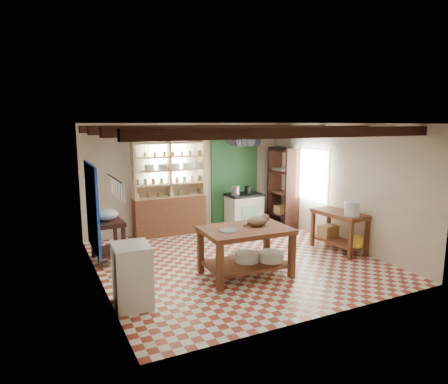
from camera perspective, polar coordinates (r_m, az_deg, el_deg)
name	(u,v)px	position (r m, az deg, el deg)	size (l,w,h in m)	color
floor	(236,261)	(7.78, 1.72, -9.83)	(5.00, 5.00, 0.02)	#993421
ceiling	(237,123)	(7.32, 1.83, 9.78)	(5.00, 5.00, 0.02)	#4F4E54
wall_back	(188,177)	(9.69, -5.13, 2.09)	(5.00, 0.04, 2.60)	beige
wall_front	(325,225)	(5.40, 14.25, -4.55)	(5.00, 0.04, 2.60)	beige
wall_left	(98,206)	(6.67, -17.61, -1.96)	(0.04, 5.00, 2.60)	beige
wall_right	(340,185)	(8.87, 16.23, 0.99)	(0.04, 5.00, 2.60)	beige
ceiling_beams	(237,130)	(7.32, 1.82, 8.84)	(5.00, 3.80, 0.15)	#361A13
blue_wall_patch	(92,208)	(7.59, -18.33, -2.13)	(0.04, 1.40, 1.60)	#163EAB
green_wall_patch	(235,177)	(10.18, 1.53, 2.22)	(1.30, 0.04, 2.30)	#1F4E27
window_back	(168,162)	(9.46, -7.96, 4.28)	(0.90, 0.02, 0.80)	beige
window_right	(310,175)	(9.59, 12.17, 2.43)	(0.02, 1.30, 1.20)	beige
utensil_rail	(115,187)	(5.43, -15.35, 0.65)	(0.06, 0.90, 0.28)	black
pot_rack	(243,141)	(9.72, 2.71, 7.36)	(0.86, 0.12, 0.36)	black
shelving_unit	(169,188)	(9.36, -7.84, 0.52)	(1.70, 0.34, 2.20)	tan
tall_rack	(283,187)	(10.17, 8.43, 0.69)	(0.40, 0.86, 2.00)	#361A13
work_table	(245,251)	(6.97, 3.09, -8.48)	(1.48, 0.99, 0.84)	brown
stove	(244,210)	(10.10, 2.87, -2.61)	(0.87, 0.59, 0.85)	beige
prep_table	(108,241)	(7.95, -16.27, -6.68)	(0.54, 0.79, 0.80)	#361A13
white_cabinet	(132,275)	(5.99, -12.99, -11.53)	(0.51, 0.61, 0.91)	silver
right_counter	(339,231)	(8.56, 16.09, -5.43)	(0.57, 1.14, 0.82)	brown
cat	(257,221)	(6.99, 4.76, -4.16)	(0.37, 0.29, 0.17)	#87684E
steel_tray	(228,230)	(6.66, 0.63, -5.51)	(0.32, 0.32, 0.02)	#B8B8C1
basin_large	(247,257)	(7.08, 3.25, -9.25)	(0.43, 0.43, 0.15)	silver
basin_small	(271,256)	(7.14, 6.70, -9.11)	(0.44, 0.44, 0.15)	silver
kettle_left	(235,190)	(9.87, 1.65, 0.28)	(0.20, 0.20, 0.22)	#B8B8C1
kettle_right	(248,190)	(10.05, 3.39, 0.33)	(0.15, 0.15, 0.19)	black
enamel_bowl	(106,214)	(7.82, -16.46, -3.10)	(0.44, 0.44, 0.22)	silver
white_bucket	(352,208)	(8.16, 17.83, -2.25)	(0.29, 0.29, 0.29)	silver
wicker_basket	(328,231)	(8.77, 14.64, -5.44)	(0.36, 0.28, 0.25)	#AA7B44
yellow_tub	(356,241)	(8.29, 18.34, -6.71)	(0.27, 0.27, 0.20)	yellow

